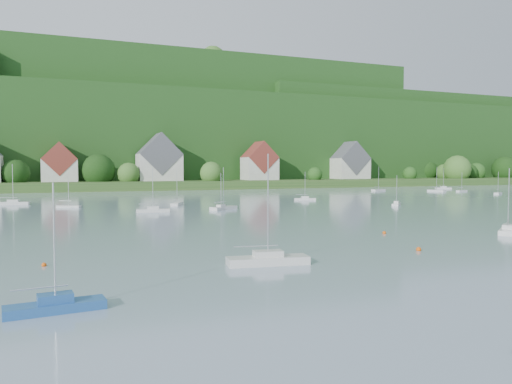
% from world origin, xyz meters
% --- Properties ---
extents(far_shore_strip, '(600.00, 60.00, 3.00)m').
position_xyz_m(far_shore_strip, '(0.00, 200.00, 1.50)').
color(far_shore_strip, '#274E1D').
rests_on(far_shore_strip, ground).
extents(forested_ridge, '(620.00, 181.22, 69.89)m').
position_xyz_m(forested_ridge, '(0.39, 268.57, 22.89)').
color(forested_ridge, '#153A12').
rests_on(forested_ridge, ground).
extents(village_building_1, '(12.00, 9.36, 14.00)m').
position_xyz_m(village_building_1, '(-30.00, 189.00, 8.75)').
color(village_building_1, beige).
rests_on(village_building_1, far_shore_strip).
extents(village_building_2, '(16.00, 11.44, 18.00)m').
position_xyz_m(village_building_2, '(5.00, 188.00, 10.27)').
color(village_building_2, beige).
rests_on(village_building_2, far_shore_strip).
extents(village_building_3, '(13.00, 10.40, 15.50)m').
position_xyz_m(village_building_3, '(45.00, 186.00, 9.43)').
color(village_building_3, beige).
rests_on(village_building_3, far_shore_strip).
extents(village_building_4, '(15.00, 10.40, 16.50)m').
position_xyz_m(village_building_4, '(90.00, 190.00, 9.59)').
color(village_building_4, beige).
rests_on(village_building_4, far_shore_strip).
extents(near_sailboat_0, '(6.93, 2.80, 9.10)m').
position_xyz_m(near_sailboat_0, '(-14.27, 37.21, 0.47)').
color(near_sailboat_0, silver).
rests_on(near_sailboat_0, ground).
extents(near_sailboat_1, '(5.43, 2.05, 7.16)m').
position_xyz_m(near_sailboat_1, '(-30.42, 29.19, 0.41)').
color(near_sailboat_1, '#245498').
rests_on(near_sailboat_1, ground).
extents(near_sailboat_3, '(5.66, 4.82, 7.89)m').
position_xyz_m(near_sailboat_3, '(20.34, 44.40, 0.43)').
color(near_sailboat_3, silver).
rests_on(near_sailboat_3, ground).
extents(mooring_buoy_0, '(0.50, 0.50, 0.50)m').
position_xyz_m(mooring_buoy_0, '(1.82, 38.15, 0.00)').
color(mooring_buoy_0, '#DB520C').
rests_on(mooring_buoy_0, ground).
extents(mooring_buoy_3, '(0.43, 0.43, 0.43)m').
position_xyz_m(mooring_buoy_3, '(6.22, 49.64, 0.00)').
color(mooring_buoy_3, '#DB520C').
rests_on(mooring_buoy_3, ground).
extents(mooring_buoy_5, '(0.40, 0.40, 0.40)m').
position_xyz_m(mooring_buoy_5, '(-31.38, 43.27, 0.00)').
color(mooring_buoy_5, '#DB520C').
rests_on(mooring_buoy_5, ground).
extents(far_sailboat_cluster, '(184.68, 64.79, 8.71)m').
position_xyz_m(far_sailboat_cluster, '(0.57, 116.02, 0.37)').
color(far_sailboat_cluster, silver).
rests_on(far_sailboat_cluster, ground).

